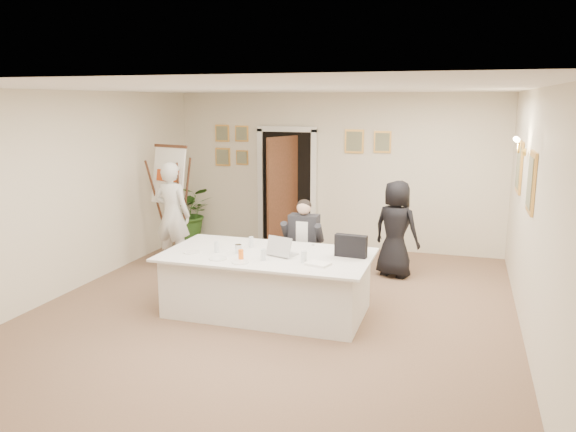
# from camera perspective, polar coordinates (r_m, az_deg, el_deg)

# --- Properties ---
(floor) EXTENTS (7.00, 7.00, 0.00)m
(floor) POSITION_cam_1_polar(r_m,az_deg,el_deg) (7.31, -1.62, -9.69)
(floor) COLOR brown
(floor) RESTS_ON ground
(ceiling) EXTENTS (6.00, 7.00, 0.02)m
(ceiling) POSITION_cam_1_polar(r_m,az_deg,el_deg) (6.81, -1.75, 12.83)
(ceiling) COLOR white
(ceiling) RESTS_ON wall_back
(wall_back) EXTENTS (6.00, 0.10, 2.80)m
(wall_back) POSITION_cam_1_polar(r_m,az_deg,el_deg) (10.26, 4.77, 4.55)
(wall_back) COLOR #EFE4CA
(wall_back) RESTS_ON floor
(wall_front) EXTENTS (6.00, 0.10, 2.80)m
(wall_front) POSITION_cam_1_polar(r_m,az_deg,el_deg) (3.90, -19.00, -7.83)
(wall_front) COLOR #EFE4CA
(wall_front) RESTS_ON floor
(wall_left) EXTENTS (0.10, 7.00, 2.80)m
(wall_left) POSITION_cam_1_polar(r_m,az_deg,el_deg) (8.39, -21.44, 2.21)
(wall_left) COLOR #EFE4CA
(wall_left) RESTS_ON floor
(wall_right) EXTENTS (0.10, 7.00, 2.80)m
(wall_right) POSITION_cam_1_polar(r_m,az_deg,el_deg) (6.59, 23.77, -0.35)
(wall_right) COLOR #EFE4CA
(wall_right) RESTS_ON floor
(doorway) EXTENTS (1.14, 0.86, 2.20)m
(doorway) POSITION_cam_1_polar(r_m,az_deg,el_deg) (10.36, -0.25, 2.67)
(doorway) COLOR black
(doorway) RESTS_ON floor
(pictures_back_wall) EXTENTS (3.40, 0.06, 0.80)m
(pictures_back_wall) POSITION_cam_1_polar(r_m,az_deg,el_deg) (10.39, 0.43, 7.17)
(pictures_back_wall) COLOR #E7AC4E
(pictures_back_wall) RESTS_ON wall_back
(pictures_right_wall) EXTENTS (0.06, 2.20, 0.80)m
(pictures_right_wall) POSITION_cam_1_polar(r_m,az_deg,el_deg) (7.72, 22.86, 3.97)
(pictures_right_wall) COLOR #E7AC4E
(pictures_right_wall) RESTS_ON wall_right
(wall_sconce) EXTENTS (0.20, 0.30, 0.24)m
(wall_sconce) POSITION_cam_1_polar(r_m,az_deg,el_deg) (7.68, 22.54, 6.59)
(wall_sconce) COLOR gold
(wall_sconce) RESTS_ON wall_right
(conference_table) EXTENTS (2.60, 1.39, 0.78)m
(conference_table) POSITION_cam_1_polar(r_m,az_deg,el_deg) (7.17, -2.12, -6.77)
(conference_table) COLOR silver
(conference_table) RESTS_ON floor
(seated_man) EXTENTS (0.67, 0.70, 1.32)m
(seated_man) POSITION_cam_1_polar(r_m,az_deg,el_deg) (7.93, 1.54, -2.95)
(seated_man) COLOR black
(seated_man) RESTS_ON floor
(flip_chart) EXTENTS (0.69, 0.49, 1.90)m
(flip_chart) POSITION_cam_1_polar(r_m,az_deg,el_deg) (9.72, -11.48, 0.86)
(flip_chart) COLOR #372211
(flip_chart) RESTS_ON floor
(standing_man) EXTENTS (0.65, 0.46, 1.71)m
(standing_man) POSITION_cam_1_polar(r_m,az_deg,el_deg) (9.22, -11.67, 0.13)
(standing_man) COLOR silver
(standing_man) RESTS_ON floor
(standing_woman) EXTENTS (0.85, 0.71, 1.49)m
(standing_woman) POSITION_cam_1_polar(r_m,az_deg,el_deg) (8.69, 10.92, -1.29)
(standing_woman) COLOR black
(standing_woman) RESTS_ON floor
(potted_palm) EXTENTS (1.16, 1.08, 1.06)m
(potted_palm) POSITION_cam_1_polar(r_m,az_deg,el_deg) (11.08, -9.93, 0.37)
(potted_palm) COLOR #2F5C1E
(potted_palm) RESTS_ON floor
(laptop) EXTENTS (0.44, 0.45, 0.28)m
(laptop) POSITION_cam_1_polar(r_m,az_deg,el_deg) (6.97, -0.60, -2.84)
(laptop) COLOR #B7BABC
(laptop) RESTS_ON conference_table
(laptop_bag) EXTENTS (0.40, 0.14, 0.28)m
(laptop_bag) POSITION_cam_1_polar(r_m,az_deg,el_deg) (6.92, 6.41, -3.04)
(laptop_bag) COLOR black
(laptop_bag) RESTS_ON conference_table
(paper_stack) EXTENTS (0.32, 0.26, 0.03)m
(paper_stack) POSITION_cam_1_polar(r_m,az_deg,el_deg) (6.58, 3.05, -4.88)
(paper_stack) COLOR white
(paper_stack) RESTS_ON conference_table
(plate_left) EXTENTS (0.25, 0.25, 0.01)m
(plate_left) POSITION_cam_1_polar(r_m,az_deg,el_deg) (7.19, -9.77, -3.65)
(plate_left) COLOR white
(plate_left) RESTS_ON conference_table
(plate_mid) EXTENTS (0.27, 0.27, 0.01)m
(plate_mid) POSITION_cam_1_polar(r_m,az_deg,el_deg) (6.86, -7.12, -4.32)
(plate_mid) COLOR white
(plate_mid) RESTS_ON conference_table
(plate_near) EXTENTS (0.23, 0.23, 0.01)m
(plate_near) POSITION_cam_1_polar(r_m,az_deg,el_deg) (6.68, -4.87, -4.70)
(plate_near) COLOR white
(plate_near) RESTS_ON conference_table
(glass_a) EXTENTS (0.06, 0.06, 0.14)m
(glass_a) POSITION_cam_1_polar(r_m,az_deg,el_deg) (7.15, -7.26, -3.13)
(glass_a) COLOR silver
(glass_a) RESTS_ON conference_table
(glass_b) EXTENTS (0.07, 0.07, 0.14)m
(glass_b) POSITION_cam_1_polar(r_m,az_deg,el_deg) (6.74, -2.52, -3.96)
(glass_b) COLOR silver
(glass_b) RESTS_ON conference_table
(glass_c) EXTENTS (0.08, 0.08, 0.14)m
(glass_c) POSITION_cam_1_polar(r_m,az_deg,el_deg) (6.66, 1.63, -4.15)
(glass_c) COLOR silver
(glass_c) RESTS_ON conference_table
(glass_d) EXTENTS (0.07, 0.07, 0.14)m
(glass_d) POSITION_cam_1_polar(r_m,az_deg,el_deg) (7.36, -3.77, -2.65)
(glass_d) COLOR silver
(glass_d) RESTS_ON conference_table
(oj_glass) EXTENTS (0.06, 0.06, 0.13)m
(oj_glass) POSITION_cam_1_polar(r_m,az_deg,el_deg) (6.77, -4.80, -3.97)
(oj_glass) COLOR orange
(oj_glass) RESTS_ON conference_table
(steel_jug) EXTENTS (0.10, 0.10, 0.11)m
(steel_jug) POSITION_cam_1_polar(r_m,az_deg,el_deg) (7.09, -5.07, -3.34)
(steel_jug) COLOR silver
(steel_jug) RESTS_ON conference_table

